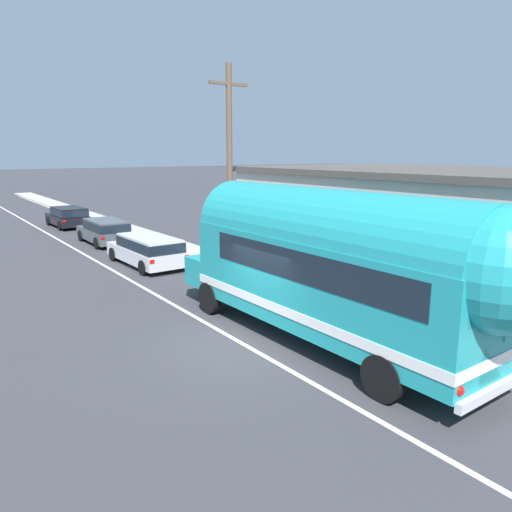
{
  "coord_description": "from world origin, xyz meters",
  "views": [
    {
      "loc": [
        -6.77,
        -10.04,
        5.01
      ],
      "look_at": [
        1.6,
        1.72,
        1.92
      ],
      "focal_mm": 34.06,
      "sensor_mm": 36.0,
      "label": 1
    }
  ],
  "objects_px": {
    "car_second": "(105,230)",
    "car_third": "(68,216)",
    "utility_pole": "(230,166)",
    "painted_bus": "(339,262)",
    "car_lead": "(148,248)"
  },
  "relations": [
    {
      "from": "car_second",
      "to": "car_third",
      "type": "bearing_deg",
      "value": 89.86
    },
    {
      "from": "utility_pole",
      "to": "car_second",
      "type": "relative_size",
      "value": 1.96
    },
    {
      "from": "car_third",
      "to": "utility_pole",
      "type": "bearing_deg",
      "value": -81.85
    },
    {
      "from": "utility_pole",
      "to": "car_third",
      "type": "relative_size",
      "value": 1.94
    },
    {
      "from": "car_third",
      "to": "painted_bus",
      "type": "bearing_deg",
      "value": -90.11
    },
    {
      "from": "utility_pole",
      "to": "car_second",
      "type": "xyz_separation_m",
      "value": [
        -2.41,
        9.15,
        -3.63
      ]
    },
    {
      "from": "utility_pole",
      "to": "car_lead",
      "type": "bearing_deg",
      "value": 133.82
    },
    {
      "from": "car_lead",
      "to": "car_third",
      "type": "relative_size",
      "value": 1.11
    },
    {
      "from": "utility_pole",
      "to": "painted_bus",
      "type": "distance_m",
      "value": 9.47
    },
    {
      "from": "car_lead",
      "to": "car_third",
      "type": "distance_m",
      "value": 13.97
    },
    {
      "from": "car_lead",
      "to": "car_second",
      "type": "bearing_deg",
      "value": 88.0
    },
    {
      "from": "utility_pole",
      "to": "painted_bus",
      "type": "xyz_separation_m",
      "value": [
        -2.44,
        -8.9,
        -2.12
      ]
    },
    {
      "from": "painted_bus",
      "to": "car_lead",
      "type": "bearing_deg",
      "value": 90.94
    },
    {
      "from": "utility_pole",
      "to": "car_third",
      "type": "distance_m",
      "value": 17.28
    },
    {
      "from": "car_lead",
      "to": "car_third",
      "type": "bearing_deg",
      "value": 89.01
    }
  ]
}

